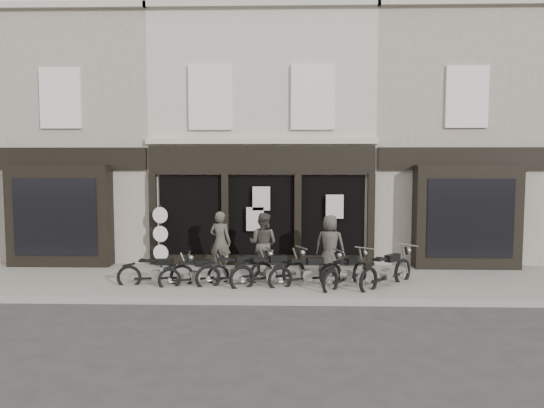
{
  "coord_description": "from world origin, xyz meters",
  "views": [
    {
      "loc": [
        0.82,
        -13.75,
        3.49
      ],
      "look_at": [
        0.37,
        1.6,
        2.18
      ],
      "focal_mm": 35.0,
      "sensor_mm": 36.0,
      "label": 1
    }
  ],
  "objects_px": {
    "motorcycle_0": "(157,274)",
    "motorcycle_5": "(346,275)",
    "advert_sign_post": "(161,239)",
    "motorcycle_6": "(387,273)",
    "motorcycle_3": "(270,273)",
    "man_right": "(330,245)",
    "motorcycle_2": "(236,273)",
    "motorcycle_4": "(307,274)",
    "man_centre": "(263,244)",
    "man_left": "(220,242)",
    "motorcycle_1": "(195,275)"
  },
  "relations": [
    {
      "from": "motorcycle_4",
      "to": "man_left",
      "type": "relative_size",
      "value": 1.12
    },
    {
      "from": "motorcycle_3",
      "to": "motorcycle_4",
      "type": "bearing_deg",
      "value": -29.06
    },
    {
      "from": "man_centre",
      "to": "motorcycle_1",
      "type": "bearing_deg",
      "value": 57.27
    },
    {
      "from": "man_left",
      "to": "motorcycle_1",
      "type": "bearing_deg",
      "value": 91.38
    },
    {
      "from": "motorcycle_4",
      "to": "man_right",
      "type": "distance_m",
      "value": 1.56
    },
    {
      "from": "man_left",
      "to": "motorcycle_0",
      "type": "bearing_deg",
      "value": 64.55
    },
    {
      "from": "motorcycle_6",
      "to": "motorcycle_3",
      "type": "bearing_deg",
      "value": 134.14
    },
    {
      "from": "advert_sign_post",
      "to": "motorcycle_4",
      "type": "bearing_deg",
      "value": -13.36
    },
    {
      "from": "motorcycle_2",
      "to": "man_right",
      "type": "relative_size",
      "value": 1.18
    },
    {
      "from": "motorcycle_2",
      "to": "man_left",
      "type": "relative_size",
      "value": 1.14
    },
    {
      "from": "motorcycle_4",
      "to": "motorcycle_5",
      "type": "bearing_deg",
      "value": -21.88
    },
    {
      "from": "motorcycle_0",
      "to": "motorcycle_4",
      "type": "bearing_deg",
      "value": -6.55
    },
    {
      "from": "motorcycle_4",
      "to": "man_left",
      "type": "height_order",
      "value": "man_left"
    },
    {
      "from": "motorcycle_2",
      "to": "advert_sign_post",
      "type": "bearing_deg",
      "value": 119.16
    },
    {
      "from": "advert_sign_post",
      "to": "motorcycle_6",
      "type": "bearing_deg",
      "value": -5.29
    },
    {
      "from": "man_centre",
      "to": "motorcycle_2",
      "type": "bearing_deg",
      "value": 81.83
    },
    {
      "from": "man_centre",
      "to": "motorcycle_4",
      "type": "bearing_deg",
      "value": 152.62
    },
    {
      "from": "motorcycle_0",
      "to": "motorcycle_6",
      "type": "distance_m",
      "value": 6.18
    },
    {
      "from": "motorcycle_4",
      "to": "motorcycle_5",
      "type": "height_order",
      "value": "motorcycle_5"
    },
    {
      "from": "motorcycle_5",
      "to": "motorcycle_3",
      "type": "bearing_deg",
      "value": 126.92
    },
    {
      "from": "man_left",
      "to": "man_centre",
      "type": "height_order",
      "value": "man_left"
    },
    {
      "from": "motorcycle_0",
      "to": "motorcycle_3",
      "type": "relative_size",
      "value": 0.99
    },
    {
      "from": "motorcycle_6",
      "to": "man_right",
      "type": "relative_size",
      "value": 1.06
    },
    {
      "from": "motorcycle_2",
      "to": "man_centre",
      "type": "distance_m",
      "value": 1.55
    },
    {
      "from": "man_centre",
      "to": "man_right",
      "type": "height_order",
      "value": "man_centre"
    },
    {
      "from": "man_centre",
      "to": "man_right",
      "type": "bearing_deg",
      "value": -162.38
    },
    {
      "from": "motorcycle_1",
      "to": "motorcycle_3",
      "type": "height_order",
      "value": "motorcycle_3"
    },
    {
      "from": "motorcycle_2",
      "to": "man_centre",
      "type": "height_order",
      "value": "man_centre"
    },
    {
      "from": "motorcycle_1",
      "to": "man_right",
      "type": "height_order",
      "value": "man_right"
    },
    {
      "from": "motorcycle_6",
      "to": "man_centre",
      "type": "distance_m",
      "value": 3.66
    },
    {
      "from": "motorcycle_0",
      "to": "motorcycle_5",
      "type": "distance_m",
      "value": 5.09
    },
    {
      "from": "motorcycle_2",
      "to": "motorcycle_3",
      "type": "bearing_deg",
      "value": -23.55
    },
    {
      "from": "motorcycle_1",
      "to": "motorcycle_6",
      "type": "distance_m",
      "value": 5.13
    },
    {
      "from": "motorcycle_6",
      "to": "man_left",
      "type": "xyz_separation_m",
      "value": [
        -4.65,
        1.55,
        0.59
      ]
    },
    {
      "from": "motorcycle_5",
      "to": "man_left",
      "type": "bearing_deg",
      "value": 104.02
    },
    {
      "from": "motorcycle_5",
      "to": "advert_sign_post",
      "type": "relative_size",
      "value": 0.88
    },
    {
      "from": "motorcycle_3",
      "to": "man_centre",
      "type": "xyz_separation_m",
      "value": [
        -0.24,
        1.3,
        0.59
      ]
    },
    {
      "from": "motorcycle_1",
      "to": "motorcycle_5",
      "type": "xyz_separation_m",
      "value": [
        4.05,
        0.01,
        0.04
      ]
    },
    {
      "from": "man_right",
      "to": "advert_sign_post",
      "type": "xyz_separation_m",
      "value": [
        -5.17,
        0.93,
        0.01
      ]
    },
    {
      "from": "motorcycle_5",
      "to": "man_centre",
      "type": "relative_size",
      "value": 1.01
    },
    {
      "from": "motorcycle_0",
      "to": "motorcycle_4",
      "type": "distance_m",
      "value": 4.04
    },
    {
      "from": "motorcycle_1",
      "to": "man_right",
      "type": "relative_size",
      "value": 1.05
    },
    {
      "from": "motorcycle_5",
      "to": "advert_sign_post",
      "type": "bearing_deg",
      "value": 106.25
    },
    {
      "from": "motorcycle_2",
      "to": "motorcycle_0",
      "type": "bearing_deg",
      "value": 161.49
    },
    {
      "from": "motorcycle_4",
      "to": "man_centre",
      "type": "height_order",
      "value": "man_centre"
    },
    {
      "from": "motorcycle_2",
      "to": "man_left",
      "type": "bearing_deg",
      "value": 91.13
    },
    {
      "from": "motorcycle_5",
      "to": "man_centre",
      "type": "height_order",
      "value": "man_centre"
    },
    {
      "from": "motorcycle_3",
      "to": "man_centre",
      "type": "height_order",
      "value": "man_centre"
    },
    {
      "from": "motorcycle_1",
      "to": "man_left",
      "type": "bearing_deg",
      "value": 51.44
    },
    {
      "from": "motorcycle_4",
      "to": "advert_sign_post",
      "type": "relative_size",
      "value": 0.98
    }
  ]
}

